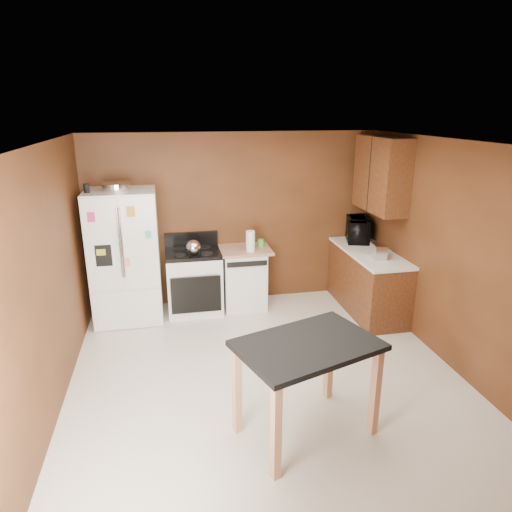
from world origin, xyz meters
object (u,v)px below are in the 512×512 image
object	(u,v)px
toaster	(379,251)
island	(307,358)
refrigerator	(125,257)
green_canister	(261,243)
dishwasher	(243,277)
paper_towel	(250,241)
microwave	(357,230)
gas_range	(194,280)
pen_cup	(87,188)
roasting_pan	(116,187)
kettle	(193,247)

from	to	relation	value
toaster	island	bearing A→B (deg)	-121.41
toaster	refrigerator	bearing A→B (deg)	174.72
green_canister	dishwasher	distance (m)	0.56
toaster	paper_towel	bearing A→B (deg)	164.61
microwave	gas_range	bearing A→B (deg)	108.11
toaster	microwave	distance (m)	0.86
paper_towel	green_canister	distance (m)	0.30
refrigerator	gas_range	xyz separation A→B (m)	(0.91, 0.06, -0.44)
green_canister	dishwasher	bearing A→B (deg)	-167.40
refrigerator	dishwasher	world-z (taller)	refrigerator
toaster	refrigerator	size ratio (longest dim) A/B	0.15
pen_cup	microwave	size ratio (longest dim) A/B	0.19
pen_cup	roasting_pan	bearing A→B (deg)	19.45
kettle	roasting_pan	bearing A→B (deg)	173.29
roasting_pan	microwave	world-z (taller)	roasting_pan
toaster	dishwasher	distance (m)	1.95
gas_range	dishwasher	distance (m)	0.72
toaster	roasting_pan	bearing A→B (deg)	174.49
microwave	green_canister	bearing A→B (deg)	105.92
pen_cup	microwave	xyz separation A→B (m)	(3.77, 0.23, -0.79)
green_canister	dishwasher	xyz separation A→B (m)	(-0.27, -0.06, -0.49)
paper_towel	gas_range	world-z (taller)	paper_towel
green_canister	refrigerator	bearing A→B (deg)	-175.62
gas_range	dishwasher	xyz separation A→B (m)	(0.72, 0.02, -0.01)
gas_range	green_canister	bearing A→B (deg)	4.90
roasting_pan	dishwasher	world-z (taller)	roasting_pan
paper_towel	dishwasher	size ratio (longest dim) A/B	0.33
paper_towel	roasting_pan	bearing A→B (deg)	177.34
refrigerator	island	distance (m)	3.25
paper_towel	dishwasher	world-z (taller)	paper_towel
gas_range	island	world-z (taller)	gas_range
microwave	gas_range	world-z (taller)	microwave
refrigerator	gas_range	world-z (taller)	refrigerator
toaster	kettle	bearing A→B (deg)	172.27
paper_towel	toaster	size ratio (longest dim) A/B	1.12
microwave	dishwasher	xyz separation A→B (m)	(-1.76, -0.05, -0.61)
paper_towel	island	bearing A→B (deg)	-90.30
kettle	gas_range	bearing A→B (deg)	90.69
kettle	microwave	size ratio (longest dim) A/B	0.35
green_canister	roasting_pan	bearing A→B (deg)	-176.38
toaster	gas_range	world-z (taller)	gas_range
kettle	dishwasher	xyz separation A→B (m)	(0.72, 0.17, -0.55)
pen_cup	gas_range	size ratio (longest dim) A/B	0.10
roasting_pan	refrigerator	size ratio (longest dim) A/B	0.20
roasting_pan	island	size ratio (longest dim) A/B	0.27
kettle	microwave	bearing A→B (deg)	5.09
toaster	island	world-z (taller)	toaster
pen_cup	microwave	bearing A→B (deg)	3.48
paper_towel	green_canister	size ratio (longest dim) A/B	2.80
paper_towel	green_canister	world-z (taller)	paper_towel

